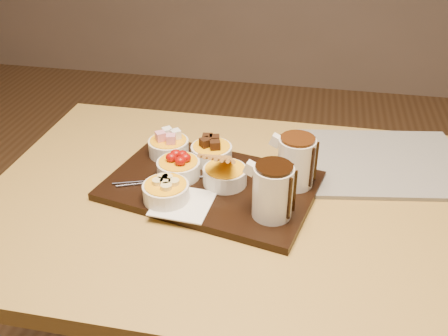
% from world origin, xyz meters
% --- Properties ---
extents(dining_table, '(1.20, 0.80, 0.75)m').
position_xyz_m(dining_table, '(0.00, 0.00, 0.65)').
color(dining_table, '#AA883F').
rests_on(dining_table, ground).
extents(serving_board, '(0.51, 0.39, 0.02)m').
position_xyz_m(serving_board, '(-0.09, 0.02, 0.76)').
color(serving_board, black).
rests_on(serving_board, dining_table).
extents(napkin, '(0.13, 0.13, 0.00)m').
position_xyz_m(napkin, '(-0.13, -0.07, 0.77)').
color(napkin, white).
rests_on(napkin, serving_board).
extents(bowl_marshmallows, '(0.10, 0.10, 0.04)m').
position_xyz_m(bowl_marshmallows, '(-0.22, 0.13, 0.79)').
color(bowl_marshmallows, white).
rests_on(bowl_marshmallows, serving_board).
extents(bowl_cake, '(0.10, 0.10, 0.04)m').
position_xyz_m(bowl_cake, '(-0.11, 0.12, 0.79)').
color(bowl_cake, white).
rests_on(bowl_cake, serving_board).
extents(bowl_strawberries, '(0.10, 0.10, 0.04)m').
position_xyz_m(bowl_strawberries, '(-0.17, 0.03, 0.79)').
color(bowl_strawberries, white).
rests_on(bowl_strawberries, serving_board).
extents(bowl_biscotti, '(0.10, 0.10, 0.04)m').
position_xyz_m(bowl_biscotti, '(-0.06, 0.02, 0.79)').
color(bowl_biscotti, white).
rests_on(bowl_biscotti, serving_board).
extents(bowl_bananas, '(0.10, 0.10, 0.04)m').
position_xyz_m(bowl_bananas, '(-0.17, -0.06, 0.79)').
color(bowl_bananas, white).
rests_on(bowl_bananas, serving_board).
extents(pitcher_dark_chocolate, '(0.10, 0.10, 0.11)m').
position_xyz_m(pitcher_dark_chocolate, '(0.06, -0.07, 0.82)').
color(pitcher_dark_chocolate, silver).
rests_on(pitcher_dark_chocolate, serving_board).
extents(pitcher_milk_chocolate, '(0.10, 0.10, 0.11)m').
position_xyz_m(pitcher_milk_chocolate, '(0.09, 0.05, 0.82)').
color(pitcher_milk_chocolate, silver).
rests_on(pitcher_milk_chocolate, serving_board).
extents(fondue_skewers, '(0.12, 0.25, 0.01)m').
position_xyz_m(fondue_skewers, '(-0.19, 0.01, 0.77)').
color(fondue_skewers, silver).
rests_on(fondue_skewers, serving_board).
extents(newspaper, '(0.44, 0.38, 0.01)m').
position_xyz_m(newspaper, '(0.30, 0.21, 0.76)').
color(newspaper, beige).
rests_on(newspaper, dining_table).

